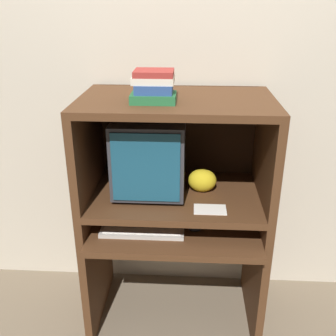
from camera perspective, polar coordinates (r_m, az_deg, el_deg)
The scene contains 10 objects.
wall_back at distance 2.28m, azimuth 1.60°, elevation 11.47°, with size 6.00×0.06×2.60m.
desk_base at distance 2.28m, azimuth 0.99°, elevation -13.07°, with size 0.96×0.65×0.67m.
desk_monitor_shelf at distance 2.12m, azimuth 1.12°, elevation -4.38°, with size 0.96×0.59×0.15m.
hutch_upper at distance 2.00m, azimuth 1.24°, elevation 5.78°, with size 0.96×0.59×0.51m.
crt_monitor at distance 2.06m, azimuth -2.62°, elevation 2.14°, with size 0.36×0.42×0.40m.
keyboard at distance 2.05m, azimuth -3.69°, elevation -8.77°, with size 0.43×0.17×0.03m.
mouse at distance 2.05m, azimuth 3.93°, elevation -8.65°, with size 0.07×0.05×0.03m.
snack_bag at distance 2.10m, azimuth 4.99°, elevation -1.79°, with size 0.15×0.11×0.12m.
book_stack at distance 1.84m, azimuth -2.10°, elevation 11.72°, with size 0.21×0.16×0.14m.
paper_card at distance 1.95m, azimuth 6.12°, elevation -6.00°, with size 0.16×0.10×0.00m.
Camera 1 is at (0.07, -1.58, 1.77)m, focal length 42.00 mm.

